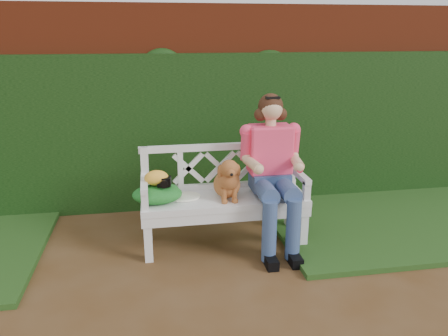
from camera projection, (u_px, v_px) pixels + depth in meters
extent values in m
plane|color=#4C2E15|center=(169.00, 287.00, 3.42)|extent=(60.00, 60.00, 0.00)
cube|color=maroon|center=(156.00, 108.00, 4.88)|extent=(10.00, 0.30, 2.20)
cube|color=#224217|center=(158.00, 134.00, 4.75)|extent=(10.00, 0.18, 1.70)
cube|color=#1E4214|center=(390.00, 217.00, 4.65)|extent=(2.60, 2.00, 0.05)
cube|color=black|center=(164.00, 181.00, 3.80)|extent=(0.13, 0.10, 0.08)
ellipsoid|color=#F7AD31|center=(156.00, 178.00, 3.81)|extent=(0.26, 0.23, 0.13)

